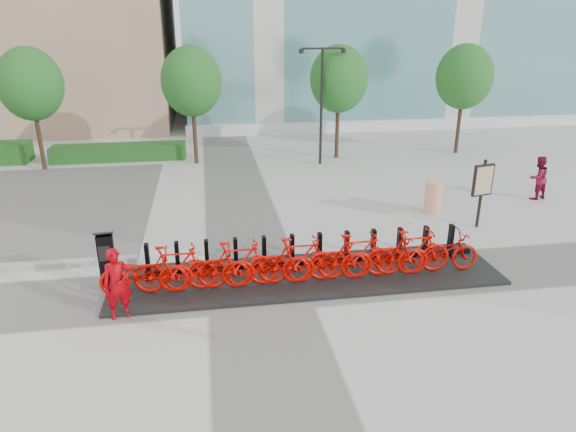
{
  "coord_description": "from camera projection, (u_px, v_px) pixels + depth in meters",
  "views": [
    {
      "loc": [
        -1.01,
        -10.94,
        5.96
      ],
      "look_at": [
        1.0,
        1.5,
        1.2
      ],
      "focal_mm": 32.0,
      "sensor_mm": 36.0,
      "label": 1
    }
  ],
  "objects": [
    {
      "name": "tree_2",
      "position": [
        339.0,
        79.0,
        22.92
      ],
      "size": [
        2.6,
        2.6,
        5.1
      ],
      "color": "#34271A",
      "rests_on": "ground"
    },
    {
      "name": "hedge_b",
      "position": [
        120.0,
        152.0,
        23.68
      ],
      "size": [
        6.0,
        1.2,
        0.7
      ],
      "primitive_type": "cube",
      "color": "#1E4A1C",
      "rests_on": "ground"
    },
    {
      "name": "bike_7",
      "position": [
        357.0,
        256.0,
        12.45
      ],
      "size": [
        1.93,
        0.54,
        1.16
      ],
      "primitive_type": "imported",
      "rotation": [
        0.0,
        0.0,
        1.57
      ],
      "color": "#C60600",
      "rests_on": "dock_pad"
    },
    {
      "name": "worker_red",
      "position": [
        117.0,
        284.0,
        10.82
      ],
      "size": [
        0.66,
        0.52,
        1.59
      ],
      "primitive_type": "imported",
      "rotation": [
        0.0,
        0.0,
        0.27
      ],
      "color": "#9B0008",
      "rests_on": "ground"
    },
    {
      "name": "bike_2",
      "position": [
        207.0,
        268.0,
        11.93
      ],
      "size": [
        1.99,
        0.69,
        1.04
      ],
      "primitive_type": "imported",
      "rotation": [
        0.0,
        0.0,
        1.57
      ],
      "color": "#C60600",
      "rests_on": "dock_pad"
    },
    {
      "name": "bike_5",
      "position": [
        298.0,
        260.0,
        12.23
      ],
      "size": [
        1.93,
        0.54,
        1.16
      ],
      "primitive_type": "imported",
      "rotation": [
        0.0,
        0.0,
        1.57
      ],
      "color": "#C60600",
      "rests_on": "dock_pad"
    },
    {
      "name": "bike_6",
      "position": [
        328.0,
        260.0,
        12.36
      ],
      "size": [
        1.99,
        0.69,
        1.04
      ],
      "primitive_type": "imported",
      "rotation": [
        0.0,
        0.0,
        1.57
      ],
      "color": "#C60600",
      "rests_on": "dock_pad"
    },
    {
      "name": "streetlamp",
      "position": [
        322.0,
        93.0,
        22.01
      ],
      "size": [
        2.0,
        0.2,
        5.0
      ],
      "color": "black",
      "rests_on": "ground"
    },
    {
      "name": "construction_barrel",
      "position": [
        433.0,
        197.0,
        16.99
      ],
      "size": [
        0.63,
        0.63,
        1.08
      ],
      "primitive_type": "cylinder",
      "rotation": [
        0.0,
        0.0,
        0.13
      ],
      "color": "orange",
      "rests_on": "ground"
    },
    {
      "name": "bike_8",
      "position": [
        385.0,
        256.0,
        12.57
      ],
      "size": [
        1.99,
        0.69,
        1.04
      ],
      "primitive_type": "imported",
      "rotation": [
        0.0,
        0.0,
        1.57
      ],
      "color": "#C60600",
      "rests_on": "dock_pad"
    },
    {
      "name": "pedestrian",
      "position": [
        538.0,
        178.0,
        18.25
      ],
      "size": [
        0.89,
        0.77,
        1.57
      ],
      "primitive_type": "imported",
      "rotation": [
        0.0,
        0.0,
        3.4
      ],
      "color": "maroon",
      "rests_on": "ground"
    },
    {
      "name": "bike_9",
      "position": [
        413.0,
        252.0,
        12.66
      ],
      "size": [
        1.93,
        0.54,
        1.16
      ],
      "primitive_type": "imported",
      "rotation": [
        0.0,
        0.0,
        1.57
      ],
      "color": "#C60600",
      "rests_on": "dock_pad"
    },
    {
      "name": "tree_0",
      "position": [
        30.0,
        84.0,
        20.98
      ],
      "size": [
        2.6,
        2.6,
        5.1
      ],
      "color": "#34271A",
      "rests_on": "ground"
    },
    {
      "name": "bike_4",
      "position": [
        268.0,
        264.0,
        12.14
      ],
      "size": [
        1.99,
        0.69,
        1.04
      ],
      "primitive_type": "imported",
      "rotation": [
        0.0,
        0.0,
        1.57
      ],
      "color": "#C60600",
      "rests_on": "dock_pad"
    },
    {
      "name": "bike_3",
      "position": [
        238.0,
        264.0,
        12.02
      ],
      "size": [
        1.93,
        0.54,
        1.16
      ],
      "primitive_type": "imported",
      "rotation": [
        0.0,
        0.0,
        1.57
      ],
      "color": "#C60600",
      "rests_on": "dock_pad"
    },
    {
      "name": "ground",
      "position": [
        257.0,
        287.0,
        12.36
      ],
      "size": [
        120.0,
        120.0,
        0.0
      ],
      "primitive_type": "plane",
      "color": "#B2B2B2"
    },
    {
      "name": "bike_1",
      "position": [
        175.0,
        268.0,
        11.8
      ],
      "size": [
        1.93,
        0.54,
        1.16
      ],
      "primitive_type": "imported",
      "rotation": [
        0.0,
        0.0,
        1.57
      ],
      "color": "#C60600",
      "rests_on": "dock_pad"
    },
    {
      "name": "map_sign",
      "position": [
        483.0,
        183.0,
        15.48
      ],
      "size": [
        0.71,
        0.26,
        2.15
      ],
      "rotation": [
        0.0,
        0.0,
        0.23
      ],
      "color": "black",
      "rests_on": "ground"
    },
    {
      "name": "bike_0",
      "position": [
        143.0,
        273.0,
        11.71
      ],
      "size": [
        1.99,
        0.69,
        1.04
      ],
      "primitive_type": "imported",
      "rotation": [
        0.0,
        0.0,
        1.57
      ],
      "color": "#C60600",
      "rests_on": "dock_pad"
    },
    {
      "name": "tree_1",
      "position": [
        191.0,
        82.0,
        21.95
      ],
      "size": [
        2.6,
        2.6,
        5.1
      ],
      "color": "#34271A",
      "rests_on": "ground"
    },
    {
      "name": "dock_rail_posts",
      "position": [
        306.0,
        251.0,
        13.1
      ],
      "size": [
        8.02,
        0.5,
        0.85
      ],
      "primitive_type": null,
      "color": "black",
      "rests_on": "dock_pad"
    },
    {
      "name": "kiosk",
      "position": [
        107.0,
        259.0,
        12.0
      ],
      "size": [
        0.48,
        0.42,
        1.44
      ],
      "rotation": [
        0.0,
        0.0,
        0.12
      ],
      "color": "black",
      "rests_on": "dock_pad"
    },
    {
      "name": "dock_pad",
      "position": [
        307.0,
        275.0,
        12.82
      ],
      "size": [
        9.6,
        2.4,
        0.08
      ],
      "primitive_type": "cube",
      "color": "black",
      "rests_on": "ground"
    },
    {
      "name": "bike_10",
      "position": [
        440.0,
        252.0,
        12.79
      ],
      "size": [
        1.99,
        0.69,
        1.04
      ],
      "primitive_type": "imported",
      "rotation": [
        0.0,
        0.0,
        1.57
      ],
      "color": "#C60600",
      "rests_on": "dock_pad"
    },
    {
      "name": "tree_3",
      "position": [
        464.0,
        77.0,
        23.81
      ],
      "size": [
        2.6,
        2.6,
        5.1
      ],
      "color": "#34271A",
      "rests_on": "ground"
    }
  ]
}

